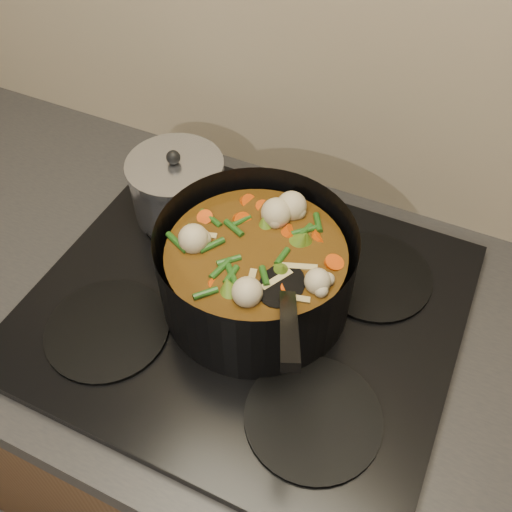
% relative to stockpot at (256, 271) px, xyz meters
% --- Properties ---
extents(counter, '(2.64, 0.64, 0.91)m').
position_rel_stockpot_xyz_m(counter, '(-0.01, -0.01, -0.54)').
color(counter, brown).
rests_on(counter, ground).
extents(stovetop, '(0.62, 0.54, 0.03)m').
position_rel_stockpot_xyz_m(stovetop, '(-0.01, -0.01, -0.07)').
color(stovetop, black).
rests_on(stovetop, counter).
extents(stockpot, '(0.33, 0.37, 0.21)m').
position_rel_stockpot_xyz_m(stockpot, '(0.00, 0.00, 0.00)').
color(stockpot, black).
rests_on(stockpot, stovetop).
extents(saucepan, '(0.16, 0.16, 0.13)m').
position_rel_stockpot_xyz_m(saucepan, '(-0.20, 0.12, -0.01)').
color(saucepan, silver).
rests_on(saucepan, stovetop).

